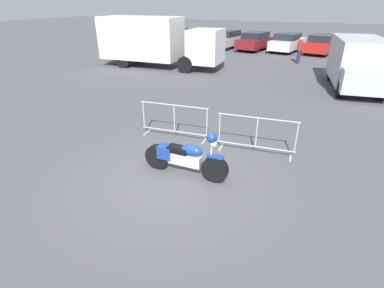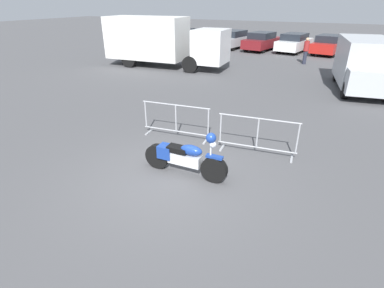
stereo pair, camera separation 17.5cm
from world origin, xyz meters
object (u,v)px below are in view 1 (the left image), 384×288
(parked_car_red, at_px, (321,44))
(pedestrian, at_px, (300,49))
(parked_car_white, at_px, (288,42))
(crowd_barrier_far, at_px, (256,135))
(parked_car_tan, at_px, (198,38))
(box_truck, at_px, (154,40))
(delivery_van, at_px, (357,62))
(parked_car_silver, at_px, (227,39))
(crowd_barrier_near, at_px, (174,121))
(parked_car_green, at_px, (176,36))
(motorcycle, at_px, (185,157))
(parked_car_maroon, at_px, (256,41))

(parked_car_red, distance_m, pedestrian, 5.15)
(parked_car_white, relative_size, parked_car_red, 1.01)
(crowd_barrier_far, relative_size, parked_car_tan, 0.46)
(box_truck, distance_m, delivery_van, 11.43)
(parked_car_silver, height_order, parked_car_white, parked_car_silver)
(delivery_van, xyz_separation_m, parked_car_tan, (-12.60, 9.86, -0.47))
(crowd_barrier_far, distance_m, delivery_van, 9.21)
(box_truck, bearing_deg, pedestrian, 27.55)
(crowd_barrier_near, relative_size, box_truck, 0.28)
(crowd_barrier_near, bearing_deg, parked_car_white, 88.97)
(pedestrian, bearing_deg, parked_car_green, 3.12)
(motorcycle, distance_m, parked_car_white, 21.06)
(parked_car_tan, height_order, parked_car_white, parked_car_tan)
(crowd_barrier_far, xyz_separation_m, box_truck, (-8.85, 9.22, 1.08))
(parked_car_silver, bearing_deg, motorcycle, -153.72)
(box_truck, relative_size, parked_car_green, 1.73)
(motorcycle, distance_m, parked_car_maroon, 21.08)
(parked_car_white, distance_m, pedestrian, 5.19)
(crowd_barrier_near, relative_size, parked_car_green, 0.48)
(crowd_barrier_far, relative_size, pedestrian, 1.29)
(crowd_barrier_near, xyz_separation_m, parked_car_red, (2.95, 19.27, 0.18))
(box_truck, bearing_deg, parked_car_green, 106.60)
(crowd_barrier_far, height_order, parked_car_silver, parked_car_silver)
(motorcycle, xyz_separation_m, parked_car_green, (-11.37, 21.18, 0.27))
(parked_car_maroon, bearing_deg, box_truck, 167.35)
(box_truck, height_order, parked_car_green, box_truck)
(crowd_barrier_near, bearing_deg, parked_car_maroon, 96.82)
(box_truck, xyz_separation_m, pedestrian, (8.18, 5.02, -0.72))
(parked_car_silver, bearing_deg, parked_car_red, -78.89)
(crowd_barrier_near, distance_m, parked_car_maroon, 19.06)
(parked_car_green, height_order, parked_car_red, same)
(parked_car_white, bearing_deg, parked_car_green, 99.18)
(box_truck, xyz_separation_m, parked_car_red, (9.26, 10.05, -0.90))
(box_truck, relative_size, pedestrian, 4.64)
(crowd_barrier_near, bearing_deg, delivery_van, 59.91)
(parked_car_green, distance_m, parked_car_red, 13.05)
(box_truck, bearing_deg, parked_car_white, 52.36)
(motorcycle, bearing_deg, parked_car_green, 117.31)
(parked_car_green, height_order, parked_car_maroon, parked_car_maroon)
(delivery_van, xyz_separation_m, parked_car_silver, (-9.99, 10.29, -0.48))
(delivery_van, bearing_deg, pedestrian, -158.02)
(parked_car_tan, bearing_deg, crowd_barrier_far, -141.83)
(box_truck, xyz_separation_m, parked_car_silver, (1.43, 9.89, -0.87))
(parked_car_tan, xyz_separation_m, parked_car_maroon, (5.22, 0.25, -0.02))
(parked_car_tan, bearing_deg, parked_car_green, 86.05)
(box_truck, height_order, parked_car_red, box_truck)
(crowd_barrier_far, xyz_separation_m, delivery_van, (2.56, 8.82, 0.69))
(parked_car_white, bearing_deg, parked_car_maroon, 105.67)
(parked_car_tan, height_order, pedestrian, pedestrian)
(crowd_barrier_far, distance_m, parked_car_tan, 21.21)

